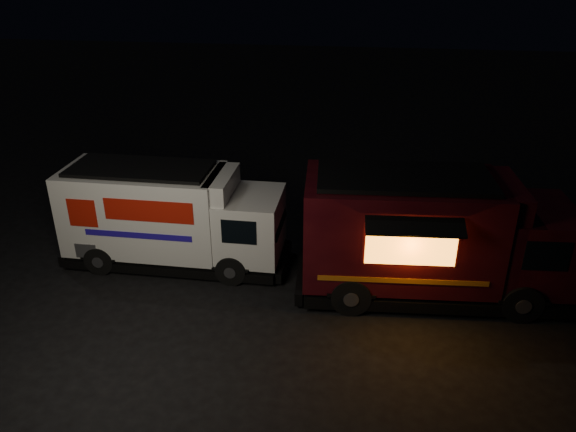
# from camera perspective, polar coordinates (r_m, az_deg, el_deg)

# --- Properties ---
(ground) EXTENTS (80.00, 80.00, 0.00)m
(ground) POSITION_cam_1_polar(r_m,az_deg,el_deg) (14.96, -10.15, -7.89)
(ground) COLOR black
(ground) RESTS_ON ground
(white_truck) EXTENTS (6.30, 2.19, 2.85)m
(white_truck) POSITION_cam_1_polar(r_m,az_deg,el_deg) (15.85, -11.44, -0.03)
(white_truck) COLOR silver
(white_truck) RESTS_ON ground
(red_truck) EXTENTS (7.11, 3.02, 3.24)m
(red_truck) POSITION_cam_1_polar(r_m,az_deg,el_deg) (14.56, 14.78, -2.00)
(red_truck) COLOR #3B0A0E
(red_truck) RESTS_ON ground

